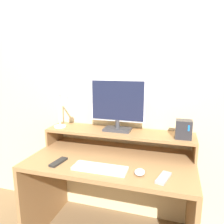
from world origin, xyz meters
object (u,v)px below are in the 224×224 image
at_px(desk_lamp, 62,112).
at_px(mouse, 140,172).
at_px(remote_secondary, 163,178).
at_px(keyboard, 100,168).
at_px(remote_control, 58,162).
at_px(monitor, 118,104).
at_px(router_dock, 184,129).

height_order(desk_lamp, mouse, desk_lamp).
bearing_deg(remote_secondary, mouse, 174.85).
relative_size(keyboard, remote_secondary, 2.22).
height_order(desk_lamp, remote_control, desk_lamp).
bearing_deg(remote_control, remote_secondary, -1.09).
bearing_deg(remote_secondary, remote_control, 178.91).
bearing_deg(keyboard, monitor, 89.10).
relative_size(remote_control, remote_secondary, 0.97).
relative_size(desk_lamp, remote_control, 1.88).
height_order(keyboard, mouse, mouse).
height_order(router_dock, keyboard, router_dock).
xyz_separation_m(desk_lamp, mouse, (0.72, -0.31, -0.29)).
xyz_separation_m(desk_lamp, remote_secondary, (0.87, -0.32, -0.30)).
bearing_deg(monitor, router_dock, -6.51).
distance_m(router_dock, mouse, 0.49).
relative_size(mouse, remote_secondary, 0.52).
bearing_deg(remote_secondary, router_dock, 73.10).
bearing_deg(remote_secondary, keyboard, 179.22).
height_order(monitor, remote_secondary, monitor).
distance_m(monitor, mouse, 0.61).
bearing_deg(router_dock, desk_lamp, -177.12).
bearing_deg(router_dock, keyboard, -145.59).
bearing_deg(router_dock, mouse, -126.42).
height_order(monitor, mouse, monitor).
xyz_separation_m(router_dock, remote_control, (-0.85, -0.35, -0.21)).
bearing_deg(desk_lamp, remote_control, -66.97).
bearing_deg(remote_secondary, monitor, 133.83).
distance_m(monitor, router_dock, 0.55).
xyz_separation_m(keyboard, mouse, (0.27, 0.01, 0.01)).
bearing_deg(mouse, keyboard, -178.32).
xyz_separation_m(router_dock, keyboard, (-0.53, -0.36, -0.21)).
bearing_deg(monitor, keyboard, -90.90).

